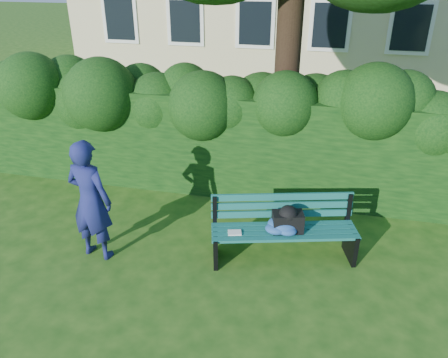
# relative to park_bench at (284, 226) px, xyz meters

# --- Properties ---
(ground) EXTENTS (80.00, 80.00, 0.00)m
(ground) POSITION_rel_park_bench_xyz_m (-0.93, -0.24, -0.51)
(ground) COLOR #1E4B13
(ground) RESTS_ON ground
(hedge) EXTENTS (10.00, 1.00, 1.80)m
(hedge) POSITION_rel_park_bench_xyz_m (-0.93, 1.96, 0.39)
(hedge) COLOR black
(hedge) RESTS_ON ground
(park_bench) EXTENTS (2.06, 1.07, 0.89)m
(park_bench) POSITION_rel_park_bench_xyz_m (0.00, 0.00, 0.00)
(park_bench) COLOR #105053
(park_bench) RESTS_ON ground
(man_reading) EXTENTS (0.69, 0.50, 1.75)m
(man_reading) POSITION_rel_park_bench_xyz_m (-2.57, -0.55, 0.37)
(man_reading) COLOR navy
(man_reading) RESTS_ON ground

